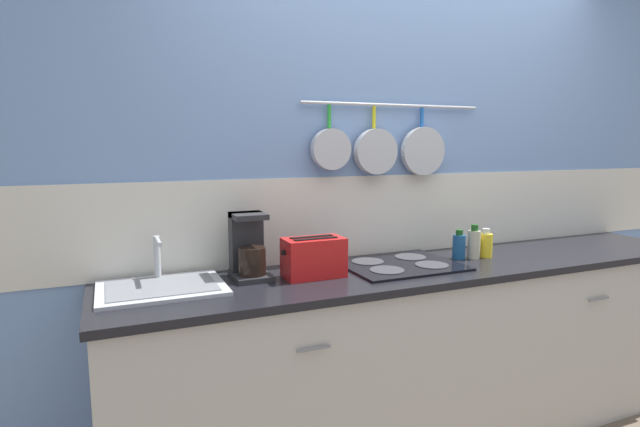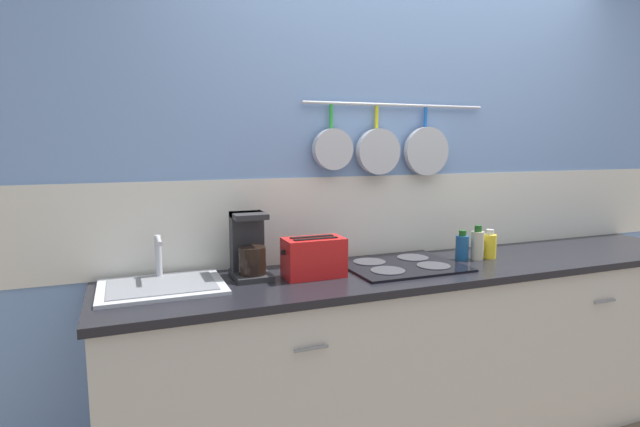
{
  "view_description": "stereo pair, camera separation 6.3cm",
  "coord_description": "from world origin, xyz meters",
  "views": [
    {
      "loc": [
        -1.5,
        -1.99,
        1.52
      ],
      "look_at": [
        -0.64,
        0.0,
        1.22
      ],
      "focal_mm": 28.0,
      "sensor_mm": 36.0,
      "label": 1
    },
    {
      "loc": [
        -1.44,
        -2.02,
        1.52
      ],
      "look_at": [
        -0.64,
        0.0,
        1.22
      ],
      "focal_mm": 28.0,
      "sensor_mm": 36.0,
      "label": 2
    }
  ],
  "objects": [
    {
      "name": "wall_back",
      "position": [
        -0.0,
        0.34,
        1.28
      ],
      "size": [
        7.2,
        0.13,
        2.6
      ],
      "color": "#7293C6",
      "rests_on": "ground_plane"
    },
    {
      "name": "cabinet_base",
      "position": [
        0.0,
        -0.0,
        0.45
      ],
      "size": [
        3.17,
        0.57,
        0.89
      ],
      "color": "#B7B2A8",
      "rests_on": "ground_plane"
    },
    {
      "name": "sink_basin",
      "position": [
        -1.31,
        0.09,
        0.94
      ],
      "size": [
        0.5,
        0.39,
        0.2
      ],
      "color": "#B7BABF",
      "rests_on": "countertop"
    },
    {
      "name": "bottle_cooking_wine",
      "position": [
        0.32,
        0.03,
        1.0
      ],
      "size": [
        0.07,
        0.07,
        0.15
      ],
      "color": "yellow",
      "rests_on": "countertop"
    },
    {
      "name": "bottle_sesame_oil",
      "position": [
        0.25,
        0.03,
        1.01
      ],
      "size": [
        0.07,
        0.07,
        0.18
      ],
      "color": "#BFB799",
      "rests_on": "countertop"
    },
    {
      "name": "bottle_dish_soap",
      "position": [
        0.17,
        0.05,
        1.0
      ],
      "size": [
        0.07,
        0.07,
        0.15
      ],
      "color": "navy",
      "rests_on": "countertop"
    },
    {
      "name": "toaster",
      "position": [
        -0.66,
        0.03,
        1.02
      ],
      "size": [
        0.29,
        0.15,
        0.18
      ],
      "color": "red",
      "rests_on": "countertop"
    },
    {
      "name": "countertop",
      "position": [
        0.0,
        0.0,
        0.91
      ],
      "size": [
        3.21,
        0.59,
        0.03
      ],
      "color": "black",
      "rests_on": "cabinet_base"
    },
    {
      "name": "coffee_maker",
      "position": [
        -0.93,
        0.14,
        1.05
      ],
      "size": [
        0.16,
        0.22,
        0.29
      ],
      "color": "#262628",
      "rests_on": "countertop"
    },
    {
      "name": "cooktop",
      "position": [
        -0.2,
        0.05,
        0.93
      ],
      "size": [
        0.56,
        0.47,
        0.01
      ],
      "color": "black",
      "rests_on": "countertop"
    }
  ]
}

